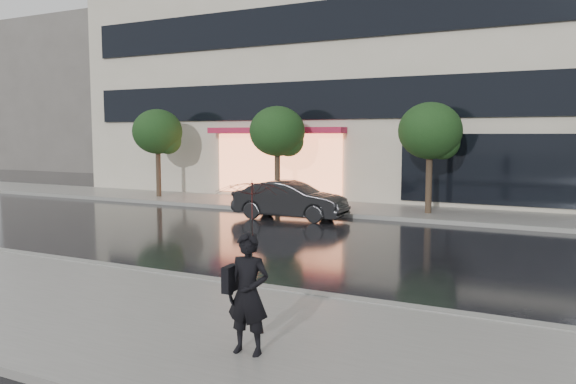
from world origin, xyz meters
The scene contains 12 objects.
ground centered at (0.00, 0.00, 0.00)m, with size 120.00×120.00×0.00m, color black.
sidewalk_near centered at (0.00, -3.25, 0.06)m, with size 60.00×4.50×0.12m, color slate.
sidewalk_far centered at (0.00, 10.25, 0.06)m, with size 60.00×3.50×0.12m, color slate.
curb_near centered at (0.00, -1.00, 0.07)m, with size 60.00×0.25×0.14m, color gray.
curb_far centered at (0.00, 8.50, 0.07)m, with size 60.00×0.25×0.14m, color gray.
office_building centered at (0.00, 17.97, 9.00)m, with size 30.00×12.76×18.00m.
bg_building_left centered at (-28.00, 26.00, 6.00)m, with size 14.00×10.00×12.00m, color #59544F.
tree_far_west centered at (-8.94, 10.03, 2.92)m, with size 2.20×2.20×3.99m.
tree_mid_west centered at (-2.94, 10.03, 2.92)m, with size 2.20×2.20×3.99m.
tree_mid_east centered at (3.06, 10.03, 2.92)m, with size 2.20×2.20×3.99m.
parked_car centered at (-1.09, 7.32, 0.64)m, with size 1.36×3.89×1.28m, color black.
pedestrian_with_umbrella centered at (3.91, -3.81, 1.58)m, with size 0.96×0.98×2.20m.
Camera 1 is at (7.39, -9.69, 2.87)m, focal length 35.00 mm.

